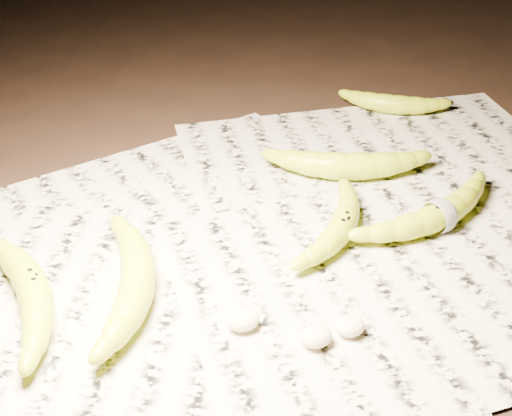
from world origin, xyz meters
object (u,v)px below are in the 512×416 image
object	(u,v)px
banana_left_a	(32,285)
banana_upper_b	(393,102)
banana_taped	(440,213)
banana_center	(343,224)
banana_left_b	(138,278)
banana_upper_a	(348,164)

from	to	relation	value
banana_left_a	banana_upper_b	distance (m)	0.67
banana_taped	banana_center	bearing A→B (deg)	153.42
banana_left_a	banana_upper_b	xyz separation A→B (m)	(0.61, 0.28, -0.00)
banana_center	banana_taped	xyz separation A→B (m)	(0.12, -0.02, 0.00)
banana_center	banana_upper_b	distance (m)	0.37
banana_left_b	banana_taped	world-z (taller)	banana_left_b
banana_left_b	banana_upper_a	bearing A→B (deg)	-49.88
banana_upper_a	banana_left_a	bearing A→B (deg)	-142.81
banana_left_b	banana_upper_b	distance (m)	0.58
banana_taped	banana_left_a	bearing A→B (deg)	160.70
banana_left_a	banana_upper_b	size ratio (longest dim) A/B	1.38
banana_left_a	banana_taped	xyz separation A→B (m)	(0.50, -0.03, -0.00)
banana_center	banana_upper_b	world-z (taller)	same
banana_upper_a	banana_left_b	bearing A→B (deg)	-133.82
banana_left_b	banana_upper_b	xyz separation A→B (m)	(0.49, 0.31, -0.00)
banana_left_a	banana_left_b	size ratio (longest dim) A/B	1.03
banana_taped	banana_upper_b	xyz separation A→B (m)	(0.11, 0.31, -0.00)
banana_left_b	banana_taped	size ratio (longest dim) A/B	0.97
banana_center	banana_upper_a	world-z (taller)	banana_upper_a
banana_taped	banana_left_b	bearing A→B (deg)	163.91
banana_left_b	banana_upper_b	world-z (taller)	banana_left_b
banana_center	banana_upper_b	xyz separation A→B (m)	(0.23, 0.29, -0.00)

